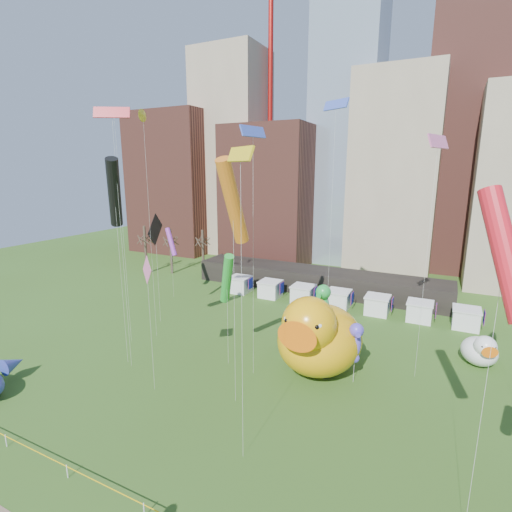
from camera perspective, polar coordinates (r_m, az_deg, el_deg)
The scene contains 24 objects.
skyline at distance 74.38m, azimuth 18.91°, elevation 14.67°, with size 101.00×23.00×68.00m.
crane_left at distance 88.49m, azimuth 2.84°, elevation 31.74°, with size 23.00×1.00×76.00m.
pavilion at distance 59.38m, azimuth 8.95°, elevation -3.55°, with size 38.00×6.00×3.20m, color black.
vendor_tents at distance 52.74m, azimuth 12.15°, elevation -6.36°, with size 33.24×2.80×2.40m.
bare_trees at distance 69.74m, azimuth -12.29°, elevation 0.80°, with size 8.44×6.44×8.50m.
caution_tape at distance 25.03m, azimuth -16.29°, elevation -32.06°, with size 50.00×0.06×0.90m.
big_duck at distance 35.37m, azimuth 9.10°, elevation -11.64°, with size 7.91×10.39×7.87m.
small_duck at distance 42.72m, azimuth 30.31°, elevation -11.96°, with size 4.03×4.68×3.31m.
seahorse_green at distance 41.03m, azimuth 9.93°, elevation -6.80°, with size 1.73×2.09×6.47m.
seahorse_purple at distance 34.40m, azimuth 14.53°, elevation -11.91°, with size 1.56×1.76×5.51m.
kite_0 at distance 35.34m, azimuth -20.58°, elevation 18.97°, with size 2.74×1.82×23.07m.
kite_1 at distance 34.33m, azimuth 25.37°, elevation 14.89°, with size 1.55×3.44×20.75m.
kite_2 at distance 36.03m, azimuth -20.25°, elevation 8.75°, with size 3.36×3.30×19.20m.
kite_3 at distance 35.05m, azimuth -4.34°, elevation -3.40°, with size 2.69×2.75×10.93m.
kite_4 at distance 41.59m, azimuth -16.37°, elevation 18.96°, with size 0.53×1.23×23.87m.
kite_5 at distance 38.75m, azimuth 11.75°, elevation 20.80°, with size 2.75×1.82×24.38m.
kite_8 at distance 19.25m, azimuth 32.96°, elevation 0.27°, with size 2.92×3.13×17.49m.
kite_9 at distance 31.35m, azimuth -15.83°, elevation -2.31°, with size 2.04×1.31×11.59m.
kite_10 at distance 46.09m, azimuth -14.70°, elevation 3.73°, with size 0.94×3.64×13.17m.
kite_11 at distance 40.97m, azimuth -20.23°, elevation 18.19°, with size 1.63×0.34×23.45m.
kite_12 at distance 21.37m, azimuth -2.32°, elevation 14.37°, with size 2.36×1.79×19.31m.
kite_13 at distance 31.90m, azimuth -0.45°, elevation 17.64°, with size 1.00×2.91×21.46m.
kite_14 at distance 27.67m, azimuth -3.44°, elevation 7.96°, with size 1.17×3.77×19.02m.
kite_15 at distance 55.47m, azimuth -12.47°, elevation 2.06°, with size 2.40×1.47×10.08m.
Camera 1 is at (12.88, -12.48, 18.14)m, focal length 27.00 mm.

